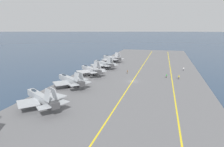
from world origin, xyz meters
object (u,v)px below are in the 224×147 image
object	(u,v)px
parked_jet_fifth	(111,58)
crew_white_vest	(184,69)
crew_brown_vest	(127,72)
parked_jet_nearest	(41,98)
parked_jet_second	(70,80)
parked_jet_third	(90,69)
crew_yellow_vest	(179,77)
parked_jet_fourth	(103,63)
crew_green_vest	(167,76)

from	to	relation	value
parked_jet_fifth	crew_white_vest	bearing A→B (deg)	-111.31
crew_white_vest	crew_brown_vest	xyz separation A→B (m)	(-13.20, 24.28, 0.00)
parked_jet_nearest	parked_jet_second	xyz separation A→B (m)	(18.51, 1.29, -0.17)
parked_jet_third	crew_brown_vest	xyz separation A→B (m)	(7.28, -14.47, -1.73)
parked_jet_second	crew_yellow_vest	bearing A→B (deg)	-60.81
parked_jet_third	parked_jet_nearest	bearing A→B (deg)	-179.10
parked_jet_second	parked_jet_fourth	bearing A→B (deg)	-1.60
crew_white_vest	crew_brown_vest	size ratio (longest dim) A/B	1.00
crew_brown_vest	crew_green_vest	xyz separation A→B (m)	(-3.07, -16.64, -0.05)
parked_jet_fifth	crew_brown_vest	size ratio (longest dim) A/B	8.72
parked_jet_nearest	parked_jet_third	world-z (taller)	parked_jet_third
parked_jet_second	crew_green_vest	bearing A→B (deg)	-56.00
parked_jet_second	parked_jet_fourth	distance (m)	34.19
crew_white_vest	parked_jet_second	bearing A→B (deg)	133.71
parked_jet_nearest	crew_green_vest	world-z (taller)	parked_jet_nearest
crew_brown_vest	crew_yellow_vest	size ratio (longest dim) A/B	1.00
parked_jet_nearest	parked_jet_third	size ratio (longest dim) A/B	1.11
parked_jet_third	crew_green_vest	size ratio (longest dim) A/B	8.66
parked_jet_fourth	parked_jet_fifth	bearing A→B (deg)	2.97
parked_jet_nearest	crew_white_vest	size ratio (longest dim) A/B	9.16
parked_jet_second	parked_jet_fifth	size ratio (longest dim) A/B	1.02
crew_white_vest	parked_jet_nearest	bearing A→B (deg)	145.83
crew_green_vest	parked_jet_nearest	bearing A→B (deg)	142.62
parked_jet_fifth	crew_white_vest	distance (m)	42.43
parked_jet_second	crew_green_vest	size ratio (longest dim) A/B	9.34
parked_jet_third	parked_jet_fifth	world-z (taller)	parked_jet_third
parked_jet_second	crew_white_vest	world-z (taller)	parked_jet_second
parked_jet_nearest	crew_yellow_vest	bearing A→B (deg)	-42.15
parked_jet_second	parked_jet_fifth	bearing A→B (deg)	0.03
parked_jet_fifth	crew_green_vest	size ratio (longest dim) A/B	9.16
parked_jet_third	crew_white_vest	distance (m)	43.86
parked_jet_nearest	parked_jet_fourth	world-z (taller)	parked_jet_nearest
crew_white_vest	crew_green_vest	xyz separation A→B (m)	(-16.27, 7.64, -0.05)
parked_jet_fifth	crew_green_vest	distance (m)	44.96
crew_yellow_vest	parked_jet_second	bearing A→B (deg)	119.19
parked_jet_nearest	crew_brown_vest	world-z (taller)	parked_jet_nearest
parked_jet_second	crew_white_vest	bearing A→B (deg)	-46.29
parked_jet_second	crew_brown_vest	size ratio (longest dim) A/B	8.90
parked_jet_fifth	crew_brown_vest	distance (m)	32.44
parked_jet_fourth	parked_jet_fifth	xyz separation A→B (m)	(18.98, 0.98, 0.01)
parked_jet_third	parked_jet_second	bearing A→B (deg)	177.59
parked_jet_third	crew_yellow_vest	distance (m)	35.94
parked_jet_fifth	parked_jet_nearest	bearing A→B (deg)	-178.95
crew_yellow_vest	parked_jet_fifth	bearing A→B (deg)	48.10
parked_jet_third	parked_jet_fifth	distance (m)	35.90
parked_jet_fourth	crew_green_vest	distance (m)	33.42
crew_brown_vest	crew_yellow_vest	world-z (taller)	crew_brown_vest
parked_jet_second	crew_green_vest	distance (m)	38.43
parked_jet_fourth	crew_yellow_vest	bearing A→B (deg)	-111.21
crew_brown_vest	parked_jet_second	bearing A→B (deg)	148.23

